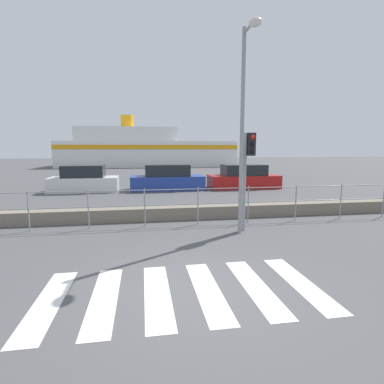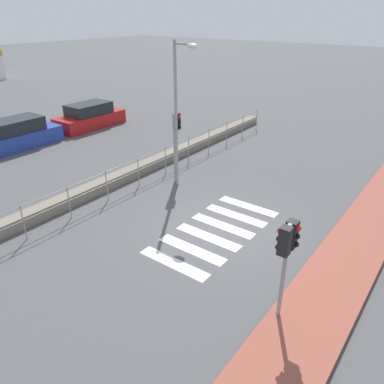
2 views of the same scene
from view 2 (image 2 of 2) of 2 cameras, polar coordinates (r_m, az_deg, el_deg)
name	(u,v)px [view 2 (image 2 of 2)]	position (r m, az deg, el deg)	size (l,w,h in m)	color
ground_plane	(220,228)	(13.05, 4.28, -5.46)	(160.00, 160.00, 0.00)	#4C4C4F
sidewalk_brick	(340,271)	(11.75, 21.64, -11.10)	(24.00, 1.80, 0.12)	#934C3D
crosswalk	(216,231)	(12.85, 3.62, -5.96)	(4.95, 2.40, 0.01)	silver
seawall	(110,182)	(16.25, -12.44, 1.49)	(25.43, 0.55, 0.45)	slate
harbor_fence	(123,174)	(15.40, -10.48, 2.72)	(22.93, 0.04, 1.26)	gray
traffic_light_near	(287,246)	(8.59, 14.28, -8.01)	(0.58, 0.41, 2.66)	gray
traffic_light_far	(176,132)	(15.81, -2.42, 9.05)	(0.34, 0.32, 2.99)	gray
streetlamp	(180,100)	(14.95, -1.90, 13.77)	(0.32, 1.08, 5.84)	gray
parked_car_blue	(18,135)	(22.69, -25.03, 7.86)	(4.49, 1.81, 1.57)	#233D9E
parked_car_red	(90,117)	(25.28, -15.31, 10.98)	(4.49, 1.86, 1.52)	#B21919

